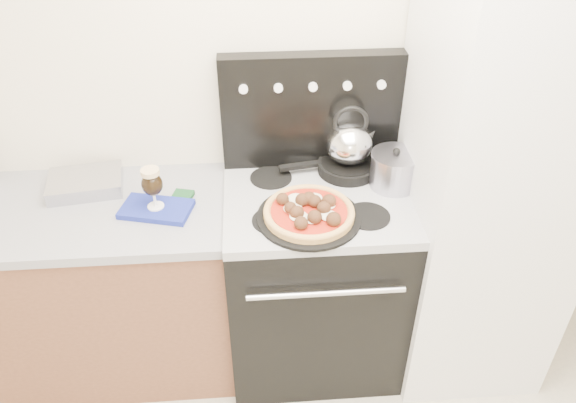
{
  "coord_description": "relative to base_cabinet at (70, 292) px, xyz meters",
  "views": [
    {
      "loc": [
        -0.18,
        -0.68,
        2.25
      ],
      "look_at": [
        -0.05,
        1.05,
        0.99
      ],
      "focal_mm": 35.0,
      "sensor_mm": 36.0,
      "label": 1
    }
  ],
  "objects": [
    {
      "name": "fridge",
      "position": [
        1.8,
        -0.05,
        0.52
      ],
      "size": [
        0.64,
        0.68,
        1.9
      ],
      "primitive_type": "cube",
      "color": "silver",
      "rests_on": "ground"
    },
    {
      "name": "pizza",
      "position": [
        1.06,
        -0.17,
        0.53
      ],
      "size": [
        0.44,
        0.44,
        0.05
      ],
      "primitive_type": null,
      "rotation": [
        0.0,
        0.0,
        -0.32
      ],
      "color": "#E7A857",
      "rests_on": "pizza_pan"
    },
    {
      "name": "backguard",
      "position": [
        1.1,
        0.25,
        0.74
      ],
      "size": [
        0.76,
        0.08,
        0.5
      ],
      "primitive_type": "cube",
      "color": "black",
      "rests_on": "cooktop"
    },
    {
      "name": "foil_sheet",
      "position": [
        0.14,
        0.13,
        0.5
      ],
      "size": [
        0.33,
        0.26,
        0.06
      ],
      "primitive_type": "cube",
      "rotation": [
        0.0,
        0.0,
        0.15
      ],
      "color": "silver",
      "rests_on": "countertop"
    },
    {
      "name": "countertop",
      "position": [
        0.0,
        0.0,
        0.45
      ],
      "size": [
        1.48,
        0.63,
        0.04
      ],
      "primitive_type": "cube",
      "color": "#92929B",
      "rests_on": "base_cabinet"
    },
    {
      "name": "stock_pot",
      "position": [
        1.43,
        0.03,
        0.56
      ],
      "size": [
        0.2,
        0.2,
        0.14
      ],
      "primitive_type": "cylinder",
      "rotation": [
        0.0,
        0.0,
        -0.03
      ],
      "color": "#ABA8B9",
      "rests_on": "cooktop"
    },
    {
      "name": "stove_body",
      "position": [
        1.1,
        -0.02,
        0.01
      ],
      "size": [
        0.76,
        0.65,
        0.88
      ],
      "primitive_type": "cube",
      "color": "black",
      "rests_on": "ground"
    },
    {
      "name": "room_shell",
      "position": [
        1.02,
        -0.91,
        0.82
      ],
      "size": [
        3.52,
        3.01,
        2.52
      ],
      "color": "beige",
      "rests_on": "ground"
    },
    {
      "name": "skillet",
      "position": [
        1.26,
        0.15,
        0.51
      ],
      "size": [
        0.3,
        0.3,
        0.05
      ],
      "primitive_type": "cylinder",
      "rotation": [
        0.0,
        0.0,
        0.17
      ],
      "color": "black",
      "rests_on": "cooktop"
    },
    {
      "name": "beer_glass",
      "position": [
        0.46,
        -0.05,
        0.58
      ],
      "size": [
        0.1,
        0.1,
        0.18
      ],
      "primitive_type": null,
      "rotation": [
        0.0,
        0.0,
        -0.21
      ],
      "color": "black",
      "rests_on": "oven_mitt"
    },
    {
      "name": "base_cabinet",
      "position": [
        0.0,
        0.0,
        0.0
      ],
      "size": [
        1.45,
        0.6,
        0.86
      ],
      "primitive_type": "cube",
      "color": "brown",
      "rests_on": "ground"
    },
    {
      "name": "pizza_pan",
      "position": [
        1.06,
        -0.17,
        0.5
      ],
      "size": [
        0.45,
        0.45,
        0.01
      ],
      "primitive_type": "cylinder",
      "rotation": [
        0.0,
        0.0,
        0.11
      ],
      "color": "black",
      "rests_on": "cooktop"
    },
    {
      "name": "oven_mitt",
      "position": [
        0.46,
        -0.05,
        0.48
      ],
      "size": [
        0.31,
        0.22,
        0.02
      ],
      "primitive_type": "cube",
      "rotation": [
        0.0,
        0.0,
        -0.25
      ],
      "color": "navy",
      "rests_on": "countertop"
    },
    {
      "name": "cooktop",
      "position": [
        1.1,
        -0.02,
        0.47
      ],
      "size": [
        0.76,
        0.65,
        0.04
      ],
      "primitive_type": "cube",
      "color": "#ADADB2",
      "rests_on": "stove_body"
    },
    {
      "name": "tea_kettle",
      "position": [
        1.26,
        0.15,
        0.65
      ],
      "size": [
        0.25,
        0.25,
        0.22
      ],
      "primitive_type": null,
      "rotation": [
        0.0,
        0.0,
        -0.25
      ],
      "color": "silver",
      "rests_on": "skillet"
    }
  ]
}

